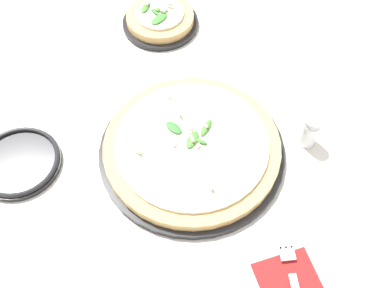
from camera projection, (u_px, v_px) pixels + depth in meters
The scene contains 5 objects.
ground_plane at pixel (182, 142), 0.84m from camera, with size 6.00×6.00×0.00m, color silver.
pizza_arugula_main at pixel (192, 148), 0.82m from camera, with size 0.34×0.34×0.05m.
pizza_personal_side at pixel (160, 20), 1.01m from camera, with size 0.17×0.17×0.05m.
side_plate_white at pixel (19, 162), 0.81m from camera, with size 0.15×0.15×0.02m.
shaker_pepper at pixel (310, 131), 0.82m from camera, with size 0.03×0.03×0.07m.
Camera 1 is at (-0.44, 0.17, 0.70)m, focal length 42.00 mm.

